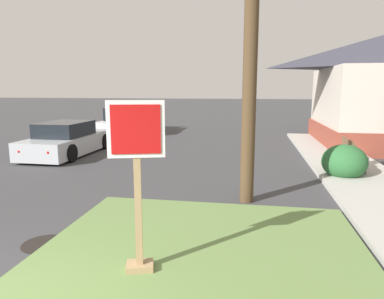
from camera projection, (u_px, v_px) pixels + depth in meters
The scene contains 8 objects.
grass_corner_patch at pixel (195, 279), 4.51m from camera, with size 4.94×5.93×0.08m, color #668447.
sidewalk_strip at pixel (371, 187), 8.67m from camera, with size 2.20×19.68×0.12m, color #B2AFA8.
stop_sign at pixel (138, 190), 4.48m from camera, with size 0.70×0.37×2.26m.
manhole_cover at pixel (44, 244), 5.60m from camera, with size 0.70×0.70×0.02m, color black.
parked_sedan_silver at pixel (68, 140), 13.12m from camera, with size 1.88×4.41×1.25m.
pickup_truck_white at pixel (130, 123), 18.77m from camera, with size 2.26×5.38×1.48m.
street_bench at pixel (352, 152), 10.44m from camera, with size 0.48×1.66×0.85m.
shrub_by_curb at pixel (344, 162), 9.57m from camera, with size 1.21×1.21×0.96m, color #2B6232.
Camera 1 is at (2.96, -2.42, 2.49)m, focal length 32.49 mm.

